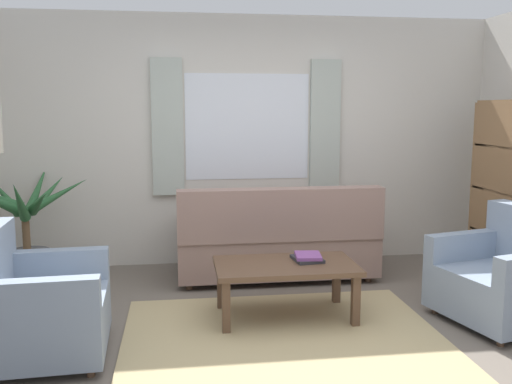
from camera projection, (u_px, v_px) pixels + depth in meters
name	position (u px, v px, depth m)	size (l,w,h in m)	color
ground_plane	(286.00, 344.00, 3.93)	(6.24, 6.24, 0.00)	#6B6056
wall_back	(247.00, 141.00, 5.95)	(5.32, 0.12, 2.60)	silver
window_with_curtains	(248.00, 127.00, 5.84)	(1.98, 0.07, 1.40)	white
area_rug	(286.00, 343.00, 3.92)	(2.30, 2.01, 0.01)	tan
couch	(276.00, 241.00, 5.40)	(1.90, 0.82, 0.92)	gray
armchair_left	(33.00, 306.00, 3.66)	(0.86, 0.88, 0.88)	gray
armchair_right	(507.00, 277.00, 4.30)	(1.00, 1.02, 0.88)	gray
coffee_table	(285.00, 271.00, 4.37)	(1.10, 0.64, 0.44)	brown
book_stack_on_table	(308.00, 257.00, 4.45)	(0.24, 0.28, 0.05)	#2D2D33
potted_plant	(25.00, 234.00, 5.20)	(1.24, 1.23, 1.11)	#56565B
bookshelf	(509.00, 200.00, 5.25)	(0.30, 0.94, 1.72)	olive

